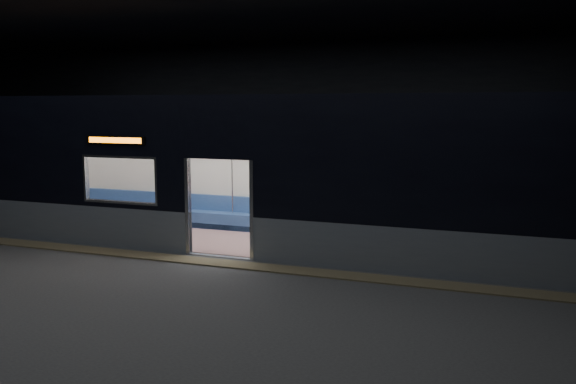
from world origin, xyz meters
The scene contains 7 objects.
station_floor centered at (0.00, 0.00, -0.01)m, with size 24.00×14.00×0.01m, color #47494C.
station_envelope centered at (0.00, 0.00, 3.66)m, with size 24.00×14.00×5.00m.
tactile_strip centered at (0.00, 0.55, 0.01)m, with size 22.80×0.50×0.03m, color #8C7F59.
metro_car centered at (0.00, 2.54, 1.85)m, with size 18.00×3.04×3.35m.
passenger centered at (1.46, 3.55, 0.78)m, with size 0.39×0.67×1.34m.
handbag centered at (1.44, 3.33, 0.67)m, with size 0.29×0.25×0.14m, color black.
transit_map centered at (1.06, 3.85, 1.50)m, with size 1.08×0.03×0.70m, color white.
Camera 1 is at (5.66, -10.04, 3.11)m, focal length 38.00 mm.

